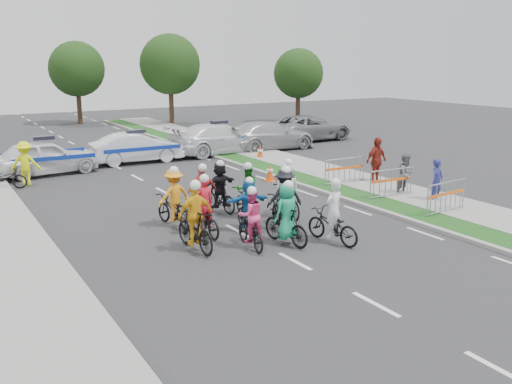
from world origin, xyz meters
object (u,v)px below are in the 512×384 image
police_car_2 (219,139)px  tree_1 (170,64)px  rider_5 (248,208)px  spectator_0 (437,181)px  rider_1 (286,219)px  barrier_2 (345,172)px  rider_9 (202,198)px  spectator_1 (406,175)px  rider_6 (204,215)px  barrier_0 (446,198)px  rider_4 (284,205)px  rider_2 (250,225)px  tree_2 (298,74)px  rider_8 (247,197)px  cone_0 (270,173)px  civilian_suv (309,128)px  barrier_1 (391,184)px  civilian_sedan (269,136)px  parked_bike (5,178)px  rider_11 (220,190)px  rider_7 (286,195)px  rider_3 (195,224)px  spectator_2 (376,161)px  rider_10 (174,203)px  police_car_1 (137,148)px  marshal_hiviz (25,163)px  cone_1 (260,153)px  tree_4 (77,69)px  police_car_0 (45,157)px

police_car_2 → tree_1: (3.11, 14.23, 3.72)m
rider_5 → spectator_0: rider_5 is taller
rider_1 → barrier_2: rider_1 is taller
rider_9 → spectator_1: size_ratio=1.16×
rider_6 → barrier_0: (7.72, -2.04, -0.04)m
spectator_1 → rider_4: bearing=-174.7°
rider_2 → tree_2: 30.79m
rider_8 → cone_0: rider_8 is taller
civilian_suv → cone_0: civilian_suv is taller
barrier_0 → barrier_1: bearing=90.0°
barrier_2 → rider_4: bearing=-144.7°
civilian_sedan → rider_1: bearing=149.1°
civilian_suv → parked_bike: bearing=101.8°
rider_1 → barrier_0: rider_1 is taller
rider_11 → rider_7: bearing=121.5°
rider_3 → rider_6: bearing=-129.2°
rider_5 → parked_bike: rider_5 is taller
spectator_2 → rider_10: bearing=-178.6°
police_car_1 → tree_1: bearing=-26.3°
rider_8 → marshal_hiviz: (-5.27, 8.74, 0.21)m
barrier_2 → cone_1: 6.98m
rider_3 → civilian_sedan: rider_3 is taller
cone_1 → parked_bike: 12.09m
rider_1 → tree_4: (2.43, 32.74, 3.48)m
rider_6 → cone_1: bearing=-129.4°
civilian_suv → barrier_0: 17.61m
civilian_sedan → tree_4: (-5.97, 18.28, 3.40)m
rider_8 → police_car_1: size_ratio=0.42×
rider_2 → rider_10: size_ratio=0.91×
marshal_hiviz → spectator_0: bearing=159.7°
rider_7 → rider_10: size_ratio=1.01×
rider_9 → tree_2: 28.33m
police_car_0 → spectator_2: 14.25m
rider_4 → cone_0: bearing=-106.7°
barrier_1 → tree_1: tree_1 is taller
spectator_1 → civilian_suv: bearing=61.7°
police_car_2 → tree_2: bearing=-53.7°
rider_4 → police_car_2: 14.08m
barrier_0 → barrier_2: same height
rider_6 → marshal_hiviz: (-3.29, 9.72, 0.28)m
rider_10 → civilian_sedan: (10.39, 11.31, 0.06)m
rider_8 → rider_9: 1.42m
rider_1 → rider_9: (-0.94, 3.40, -0.01)m
rider_5 → tree_4: size_ratio=0.26×
rider_7 → spectator_2: bearing=-152.1°
tree_1 → rider_2: bearing=-108.3°
rider_7 → marshal_hiviz: (-6.37, 9.36, 0.13)m
police_car_1 → civilian_sedan: (7.74, 0.21, 0.06)m
civilian_suv → police_car_0: bearing=96.5°
rider_8 → police_car_1: rider_8 is taller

